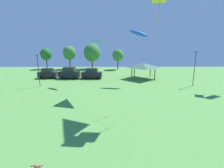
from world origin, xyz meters
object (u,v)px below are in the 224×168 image
at_px(kite_flying_5, 138,33).
at_px(park_pavilion, 143,65).
at_px(light_post_0, 38,69).
at_px(treeline_tree_0, 46,54).
at_px(kite_flying_6, 89,48).
at_px(parked_car_third_from_left, 92,74).
at_px(light_post_1, 195,67).
at_px(parked_car_leftmost, 48,73).
at_px(treeline_tree_3, 118,55).
at_px(treeline_tree_1, 69,53).
at_px(treeline_tree_2, 92,53).
at_px(parked_car_second_from_left, 69,73).

xyz_separation_m(kite_flying_5, park_pavilion, (2.02, 4.66, -6.84)).
distance_m(light_post_0, treeline_tree_0, 23.34).
bearing_deg(kite_flying_6, parked_car_third_from_left, 95.27).
bearing_deg(kite_flying_5, light_post_1, -12.25).
distance_m(parked_car_leftmost, treeline_tree_3, 21.81).
relative_size(treeline_tree_0, treeline_tree_1, 0.91).
bearing_deg(treeline_tree_2, park_pavilion, -49.70).
xyz_separation_m(treeline_tree_2, treeline_tree_3, (8.01, -1.60, -0.69)).
height_order(parked_car_second_from_left, light_post_1, light_post_1).
relative_size(parked_car_leftmost, treeline_tree_0, 0.67).
height_order(parked_car_third_from_left, treeline_tree_1, treeline_tree_1).
relative_size(treeline_tree_0, treeline_tree_3, 1.04).
height_order(treeline_tree_0, treeline_tree_1, treeline_tree_1).
distance_m(park_pavilion, treeline_tree_1, 25.26).
bearing_deg(kite_flying_5, park_pavilion, 66.60).
bearing_deg(parked_car_second_from_left, kite_flying_6, -58.68).
distance_m(treeline_tree_0, treeline_tree_2, 14.25).
bearing_deg(treeline_tree_2, light_post_1, -46.02).
bearing_deg(parked_car_second_from_left, kite_flying_5, -10.77).
bearing_deg(parked_car_third_from_left, light_post_0, -135.21).
distance_m(kite_flying_5, parked_car_second_from_left, 17.87).
relative_size(parked_car_second_from_left, treeline_tree_1, 0.69).
distance_m(light_post_1, treeline_tree_0, 42.21).
bearing_deg(treeline_tree_2, treeline_tree_0, -178.45).
distance_m(parked_car_third_from_left, treeline_tree_3, 15.70).
bearing_deg(parked_car_second_from_left, treeline_tree_0, 131.85).
xyz_separation_m(parked_car_third_from_left, light_post_1, (20.29, -6.99, 2.51)).
xyz_separation_m(parked_car_third_from_left, park_pavilion, (11.75, -0.03, 1.90)).
distance_m(park_pavilion, treeline_tree_3, 14.91).
distance_m(light_post_0, treeline_tree_3, 26.41).
relative_size(kite_flying_5, treeline_tree_2, 0.48).
relative_size(parked_car_third_from_left, treeline_tree_0, 0.74).
height_order(kite_flying_5, parked_car_second_from_left, kite_flying_5).
bearing_deg(treeline_tree_2, parked_car_third_from_left, -84.76).
xyz_separation_m(treeline_tree_1, treeline_tree_2, (6.97, 0.42, 0.07)).
bearing_deg(parked_car_leftmost, treeline_tree_1, 83.81).
relative_size(parked_car_leftmost, light_post_1, 0.65).
distance_m(parked_car_leftmost, treeline_tree_0, 15.90).
relative_size(kite_flying_6, treeline_tree_1, 0.55).
bearing_deg(parked_car_third_from_left, light_post_1, -12.65).
height_order(light_post_1, treeline_tree_1, treeline_tree_1).
relative_size(kite_flying_6, light_post_1, 0.59).
height_order(kite_flying_5, kite_flying_6, kite_flying_5).
distance_m(kite_flying_6, light_post_0, 13.25).
distance_m(kite_flying_5, kite_flying_6, 12.96).
height_order(parked_car_third_from_left, light_post_1, light_post_1).
xyz_separation_m(light_post_0, treeline_tree_0, (-6.48, 22.39, 1.14)).
bearing_deg(parked_car_leftmost, treeline_tree_3, 39.73).
xyz_separation_m(kite_flying_5, parked_car_leftmost, (-20.08, 5.23, -8.77)).
distance_m(treeline_tree_2, treeline_tree_3, 8.20).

